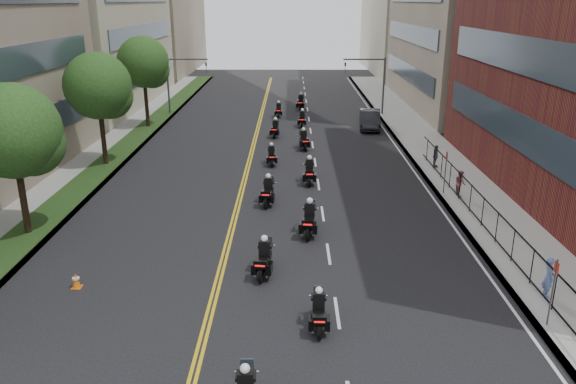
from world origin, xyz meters
name	(u,v)px	position (x,y,z in m)	size (l,w,h in m)	color
sidewalk_right	(440,161)	(12.00, 25.00, 0.07)	(4.00, 90.00, 0.15)	gray
sidewalk_left	(99,161)	(-12.00, 25.00, 0.07)	(4.00, 90.00, 0.15)	gray
grass_strip	(111,160)	(-11.20, 25.00, 0.17)	(2.00, 90.00, 0.04)	#193212
iron_fence	(489,219)	(11.00, 12.00, 0.90)	(0.05, 28.00, 1.50)	black
street_trees	(70,106)	(-11.05, 18.61, 5.13)	(4.40, 38.40, 7.98)	black
traffic_signal_right	(374,77)	(9.54, 42.00, 3.70)	(4.09, 0.20, 5.60)	#3F3F44
traffic_signal_left	(177,77)	(-9.54, 42.00, 3.70)	(4.09, 0.20, 5.60)	#3F3F44
motorcycle_1	(319,313)	(2.47, 3.99, 0.61)	(0.48, 2.08, 1.54)	black
motorcycle_2	(264,260)	(0.40, 8.00, 0.67)	(0.69, 2.31, 1.71)	black
motorcycle_3	(309,220)	(2.39, 12.23, 0.73)	(0.71, 2.49, 1.84)	black
motorcycle_4	(268,192)	(0.23, 16.47, 0.69)	(0.67, 2.37, 1.75)	black
motorcycle_5	(309,172)	(2.64, 20.24, 0.70)	(0.55, 2.40, 1.77)	black
motorcycle_6	(272,156)	(0.16, 24.36, 0.61)	(0.56, 2.11, 1.55)	black
motorcycle_7	(304,141)	(2.47, 28.61, 0.66)	(0.70, 2.27, 1.68)	black
motorcycle_8	(275,129)	(0.19, 32.61, 0.65)	(0.61, 2.22, 1.64)	black
motorcycle_9	(302,120)	(2.49, 36.65, 0.65)	(0.57, 2.23, 1.64)	black
motorcycle_10	(279,111)	(0.29, 41.01, 0.63)	(0.50, 2.16, 1.59)	black
motorcycle_11	(301,103)	(2.51, 44.83, 0.72)	(0.72, 2.46, 1.82)	black
parked_sedan	(370,119)	(8.44, 35.90, 0.82)	(1.74, 5.00, 1.65)	black
pedestrian_a	(549,277)	(11.20, 5.98, 0.96)	(0.59, 0.39, 1.62)	#54659B
pedestrian_b	(460,183)	(11.20, 17.59, 0.89)	(0.71, 0.56, 1.47)	brown
pedestrian_c	(436,156)	(11.20, 23.40, 0.90)	(0.88, 0.37, 1.50)	#42434A
traffic_cone	(76,281)	(-7.00, 6.83, 0.31)	(0.37, 0.37, 0.62)	orange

